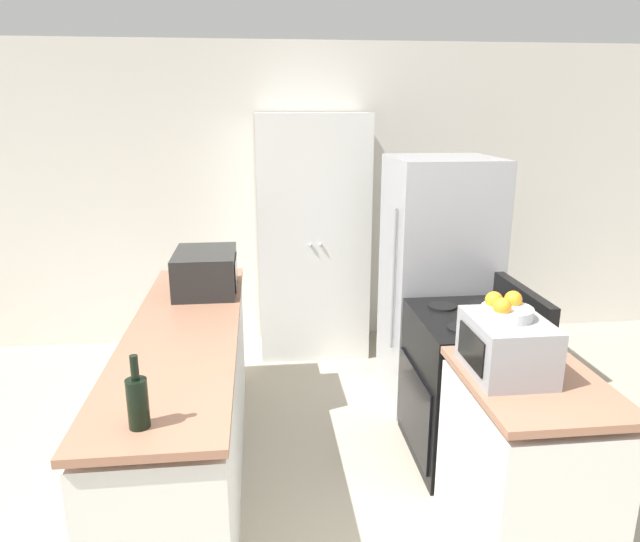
% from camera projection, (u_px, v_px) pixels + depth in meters
% --- Properties ---
extents(wall_back, '(7.00, 0.06, 2.60)m').
position_uv_depth(wall_back, '(301.00, 197.00, 5.04)').
color(wall_back, silver).
rests_on(wall_back, ground_plane).
extents(counter_left, '(0.60, 2.38, 0.90)m').
position_uv_depth(counter_left, '(188.00, 405.00, 3.23)').
color(counter_left, silver).
rests_on(counter_left, ground_plane).
extents(counter_right, '(0.60, 0.80, 0.90)m').
position_uv_depth(counter_right, '(524.00, 470.00, 2.65)').
color(counter_right, silver).
rests_on(counter_right, ground_plane).
extents(pantry_cabinet, '(0.91, 0.60, 2.02)m').
position_uv_depth(pantry_cabinet, '(312.00, 237.00, 4.81)').
color(pantry_cabinet, white).
rests_on(pantry_cabinet, ground_plane).
extents(stove, '(0.66, 0.74, 1.06)m').
position_uv_depth(stove, '(468.00, 386.00, 3.40)').
color(stove, black).
rests_on(stove, ground_plane).
extents(refrigerator, '(0.72, 0.70, 1.75)m').
position_uv_depth(refrigerator, '(437.00, 282.00, 4.02)').
color(refrigerator, '#A3A3A8').
rests_on(refrigerator, ground_plane).
extents(microwave, '(0.40, 0.53, 0.27)m').
position_uv_depth(microwave, '(206.00, 271.00, 3.71)').
color(microwave, black).
rests_on(microwave, counter_left).
extents(wine_bottle, '(0.08, 0.08, 0.29)m').
position_uv_depth(wine_bottle, '(138.00, 401.00, 2.12)').
color(wine_bottle, black).
rests_on(wine_bottle, counter_left).
extents(toaster_oven, '(0.33, 0.41, 0.26)m').
position_uv_depth(toaster_oven, '(507.00, 346.00, 2.55)').
color(toaster_oven, '#939399').
rests_on(toaster_oven, counter_right).
extents(fruit_bowl, '(0.23, 0.23, 0.11)m').
position_uv_depth(fruit_bowl, '(506.00, 309.00, 2.52)').
color(fruit_bowl, silver).
rests_on(fruit_bowl, toaster_oven).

